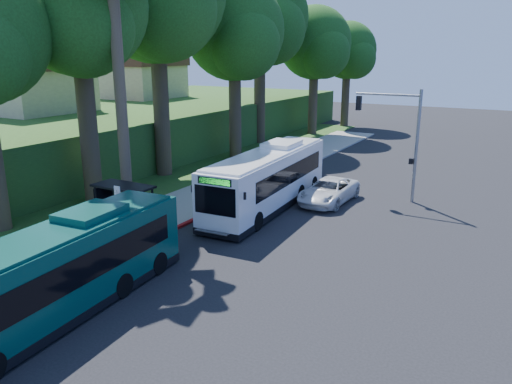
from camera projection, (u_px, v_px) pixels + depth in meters
The scene contains 16 objects.
ground at pixel (271, 238), 25.40m from camera, with size 140.00×140.00×0.00m, color black.
sidewalk at pixel (159, 214), 28.84m from camera, with size 4.50×70.00×0.12m, color gray.
red_curb at pixel (142, 244), 24.39m from camera, with size 0.25×30.00×0.13m, color maroon.
grass_verge at pixel (143, 184), 35.74m from camera, with size 8.00×70.00×0.06m, color #234719.
bus_shelter at pixel (122, 198), 25.95m from camera, with size 3.20×1.51×2.55m.
stop_sign_pole at pixel (119, 209), 23.20m from camera, with size 0.35×0.06×3.17m.
traffic_signal_pole at pixel (401, 131), 30.79m from camera, with size 4.10×0.30×7.00m.
hillside_backdrop at pixel (109, 121), 49.85m from camera, with size 24.00×60.00×8.80m.
tree_0 at pixel (79, 14), 28.23m from camera, with size 8.40×8.00×15.70m.
tree_2 at pixel (235, 35), 41.60m from camera, with size 8.82×8.40×15.12m.
tree_3 at pixel (261, 22), 48.84m from camera, with size 10.08×9.60×17.28m.
tree_4 at pixel (315, 46), 54.98m from camera, with size 8.40×8.00×14.14m.
tree_5 at pixel (348, 54), 61.43m from camera, with size 7.35×7.00×12.86m.
white_bus at pixel (269, 178), 30.03m from camera, with size 3.38×12.60×3.72m.
teal_bus at pixel (59, 271), 17.57m from camera, with size 3.36×11.74×3.45m.
pickup at pixel (329, 191), 31.22m from camera, with size 2.46×5.33×1.48m, color silver.
Camera 1 is at (11.06, -21.11, 9.10)m, focal length 35.00 mm.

